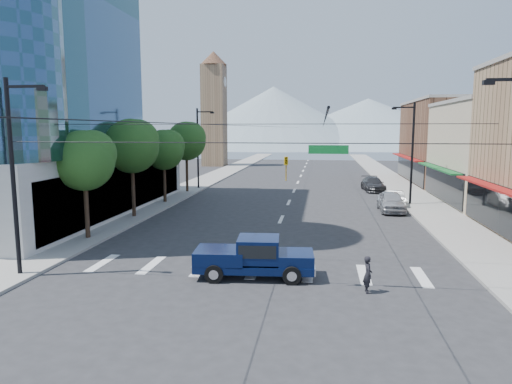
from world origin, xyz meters
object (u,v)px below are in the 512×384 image
at_px(parked_car_near, 391,202).
at_px(parked_car_far, 373,184).
at_px(parked_car_mid, 395,199).
at_px(pedestrian, 368,274).
at_px(pickup_truck, 254,256).

distance_m(parked_car_near, parked_car_far, 12.59).
relative_size(parked_car_mid, parked_car_far, 0.79).
bearing_deg(pedestrian, parked_car_far, -14.32).
height_order(pickup_truck, pedestrian, pickup_truck).
bearing_deg(pickup_truck, parked_car_mid, 61.22).
height_order(pedestrian, parked_car_mid, pedestrian).
relative_size(parked_car_near, parked_car_mid, 1.21).
relative_size(pickup_truck, parked_car_far, 1.10).
relative_size(pickup_truck, pedestrian, 3.62).
bearing_deg(parked_car_far, parked_car_mid, -89.98).
distance_m(pickup_truck, parked_car_far, 31.92).
bearing_deg(pedestrian, parked_car_near, -18.72).
xyz_separation_m(pickup_truck, pedestrian, (4.99, -1.30, -0.19)).
bearing_deg(parked_car_near, pickup_truck, -115.63).
height_order(pickup_truck, parked_car_near, pickup_truck).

